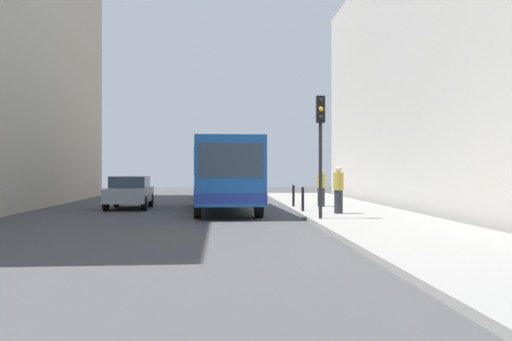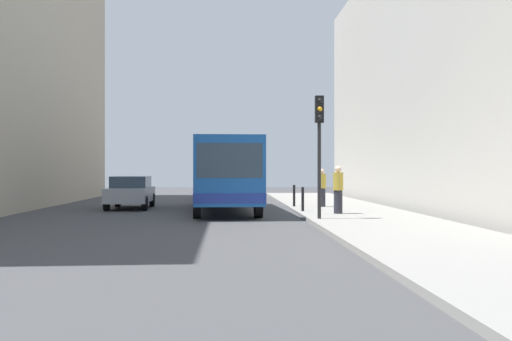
{
  "view_description": "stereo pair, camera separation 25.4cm",
  "coord_description": "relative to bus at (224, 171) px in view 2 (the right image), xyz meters",
  "views": [
    {
      "loc": [
        0.23,
        -23.38,
        1.79
      ],
      "look_at": [
        1.62,
        1.34,
        1.75
      ],
      "focal_mm": 43.59,
      "sensor_mm": 36.0,
      "label": 1
    },
    {
      "loc": [
        0.49,
        -23.39,
        1.79
      ],
      "look_at": [
        1.62,
        1.34,
        1.75
      ],
      "focal_mm": 43.59,
      "sensor_mm": 36.0,
      "label": 2
    }
  ],
  "objects": [
    {
      "name": "traffic_light",
      "position": [
        3.23,
        -6.26,
        1.28
      ],
      "size": [
        0.28,
        0.33,
        4.1
      ],
      "color": "black",
      "rests_on": "sidewalk"
    },
    {
      "name": "ground_plane",
      "position": [
        -0.32,
        -3.44,
        -1.73
      ],
      "size": [
        80.0,
        80.0,
        0.0
      ],
      "primitive_type": "plane",
      "color": "#424244"
    },
    {
      "name": "car_behind_bus",
      "position": [
        0.08,
        10.41,
        -0.94
      ],
      "size": [
        1.91,
        4.42,
        1.48
      ],
      "rotation": [
        0.0,
        0.0,
        3.15
      ],
      "color": "black",
      "rests_on": "ground"
    },
    {
      "name": "sidewalk",
      "position": [
        5.08,
        -3.44,
        -1.65
      ],
      "size": [
        4.4,
        40.0,
        0.15
      ],
      "primitive_type": "cube",
      "color": "gray",
      "rests_on": "ground"
    },
    {
      "name": "car_beside_bus",
      "position": [
        -4.28,
        1.88,
        -0.94
      ],
      "size": [
        1.92,
        4.43,
        1.48
      ],
      "rotation": [
        0.0,
        0.0,
        3.16
      ],
      "color": "#A5A8AD",
      "rests_on": "ground"
    },
    {
      "name": "pedestrian_near_signal",
      "position": [
        4.28,
        -3.93,
        -0.69
      ],
      "size": [
        0.38,
        0.38,
        1.77
      ],
      "rotation": [
        0.0,
        0.0,
        6.1
      ],
      "color": "#26262D",
      "rests_on": "sidewalk"
    },
    {
      "name": "pedestrian_mid_sidewalk",
      "position": [
        4.33,
        0.41,
        -0.75
      ],
      "size": [
        0.38,
        0.38,
        1.67
      ],
      "rotation": [
        0.0,
        0.0,
        1.37
      ],
      "color": "#26262D",
      "rests_on": "sidewalk"
    },
    {
      "name": "bus",
      "position": [
        0.0,
        0.0,
        0.0
      ],
      "size": [
        2.99,
        11.12,
        3.0
      ],
      "rotation": [
        0.0,
        0.0,
        3.18
      ],
      "color": "#19519E",
      "rests_on": "ground"
    },
    {
      "name": "bollard_near",
      "position": [
        3.13,
        -2.51,
        -1.1
      ],
      "size": [
        0.11,
        0.11,
        0.95
      ],
      "primitive_type": "cylinder",
      "color": "black",
      "rests_on": "sidewalk"
    },
    {
      "name": "bollard_mid",
      "position": [
        3.13,
        0.66,
        -1.1
      ],
      "size": [
        0.11,
        0.11,
        0.95
      ],
      "primitive_type": "cylinder",
      "color": "black",
      "rests_on": "sidewalk"
    },
    {
      "name": "building_right",
      "position": [
        11.18,
        0.56,
        4.43
      ],
      "size": [
        7.0,
        32.0,
        12.31
      ],
      "primitive_type": "cube",
      "color": "#BCB7AD",
      "rests_on": "ground"
    }
  ]
}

